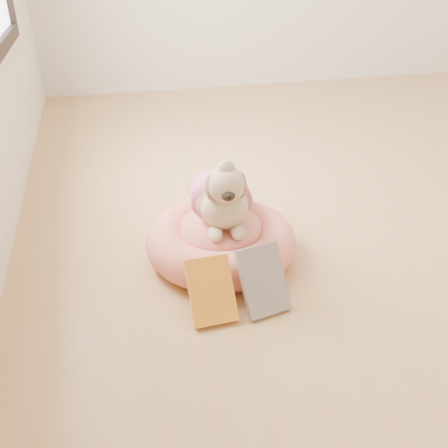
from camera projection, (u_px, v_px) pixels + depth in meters
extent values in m
cylinder|color=#F3865F|center=(221.00, 247.00, 1.90)|extent=(0.41, 0.41, 0.09)
torus|color=#F3865F|center=(221.00, 240.00, 1.88)|extent=(0.57, 0.57, 0.15)
cylinder|color=#F3865F|center=(221.00, 233.00, 1.86)|extent=(0.30, 0.30, 0.08)
cube|color=gold|center=(211.00, 291.00, 1.58)|extent=(0.15, 0.16, 0.19)
cube|color=white|center=(263.00, 280.00, 1.61)|extent=(0.17, 0.16, 0.21)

